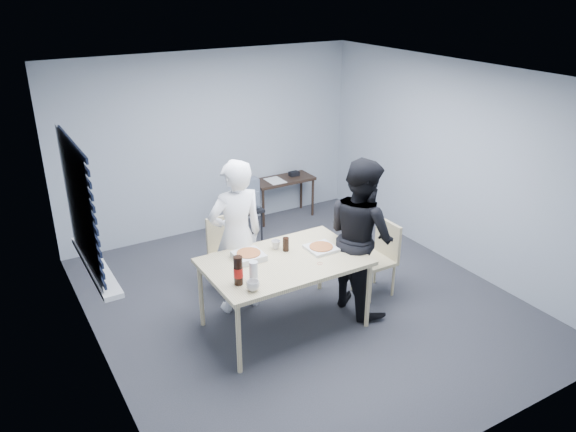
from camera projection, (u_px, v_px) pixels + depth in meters
room at (84, 214)px, 5.29m from camera, size 5.00×5.00×5.00m
dining_table at (284, 265)px, 5.83m from camera, size 1.65×1.04×0.80m
chair_far at (227, 248)px, 6.71m from camera, size 0.42×0.42×0.89m
chair_right at (380, 253)px, 6.59m from camera, size 0.42×0.42×0.89m
person_white at (236, 237)px, 6.12m from camera, size 0.65×0.42×1.77m
person_black at (361, 236)px, 6.15m from camera, size 0.47×0.86×1.77m
side_table at (283, 183)px, 8.64m from camera, size 0.96×0.43×0.64m
stool at (248, 215)px, 7.93m from camera, size 0.36×0.36×0.50m
backpack at (248, 194)px, 7.80m from camera, size 0.31×0.23×0.43m
pizza_box_a at (249, 256)px, 5.82m from camera, size 0.29×0.29×0.07m
pizza_box_b at (321, 248)px, 6.02m from camera, size 0.30×0.30×0.04m
mug_a at (253, 286)px, 5.23m from camera, size 0.17×0.17×0.10m
mug_b at (276, 245)px, 6.04m from camera, size 0.10×0.10×0.09m
cola_glass at (286, 244)px, 5.97m from camera, size 0.09×0.09×0.15m
soda_bottle at (238, 271)px, 5.30m from camera, size 0.09×0.09×0.29m
plastic_cups at (254, 271)px, 5.38m from camera, size 0.10×0.10×0.20m
rubber_band at (320, 263)px, 5.73m from camera, size 0.07×0.07×0.00m
papers at (275, 181)px, 8.52m from camera, size 0.34×0.39×0.01m
black_box at (294, 174)px, 8.73m from camera, size 0.17×0.13×0.06m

